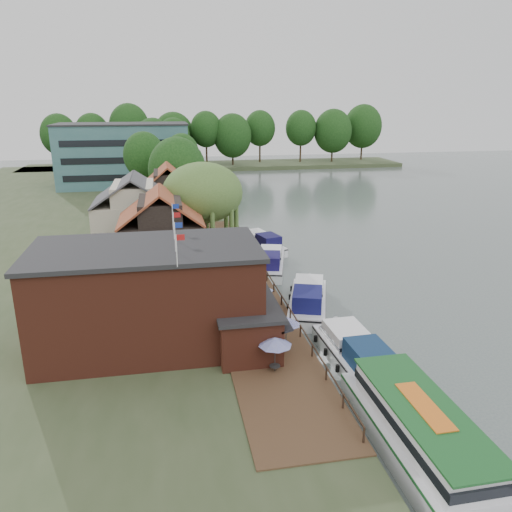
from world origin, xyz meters
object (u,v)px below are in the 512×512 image
cottage_c (168,197)px  cruiser_2 (270,260)px  swan (369,428)px  umbrella_2 (259,314)px  cottage_b (135,212)px  tour_boat (429,440)px  umbrella_3 (260,298)px  cruiser_3 (262,241)px  umbrella_1 (286,333)px  cottage_a (162,233)px  willow (203,211)px  umbrella_4 (255,290)px  cruiser_0 (356,350)px  hotel_block (124,155)px  cruiser_1 (308,296)px  umbrella_5 (246,277)px  umbrella_0 (275,354)px  pub (178,295)px

cottage_c → cruiser_2: size_ratio=0.85×
swan → umbrella_2: bearing=109.0°
cottage_b → tour_boat: cottage_b is taller
cottage_c → umbrella_3: size_ratio=3.58×
cruiser_3 → tour_boat: (0.80, -38.78, 0.40)m
umbrella_1 → umbrella_2: 3.65m
swan → cottage_b: bearing=111.3°
cottage_a → cruiser_2: bearing=9.8°
willow → umbrella_4: size_ratio=4.39×
umbrella_1 → umbrella_2: same height
cottage_c → cruiser_3: 14.85m
umbrella_1 → cottage_c: bearing=101.2°
cruiser_2 → cruiser_0: bearing=-70.8°
cruiser_0 → tour_boat: tour_boat is taller
hotel_block → cruiser_3: 50.30m
cottage_a → cottage_b: same height
umbrella_4 → cruiser_2: umbrella_4 is taller
cruiser_1 → swan: (-1.32, -16.75, -1.08)m
willow → cruiser_2: bearing=-24.3°
cottage_c → swan: (9.98, -44.83, -5.03)m
umbrella_5 → swan: bearing=-79.6°
umbrella_0 → tour_boat: bearing=-55.7°
willow → umbrella_5: bearing=-75.6°
pub → cruiser_2: 20.11m
cottage_b → umbrella_2: bearing=-67.6°
umbrella_3 → hotel_block: bearing=102.3°
willow → cruiser_1: size_ratio=0.98×
hotel_block → umbrella_1: size_ratio=10.69×
umbrella_3 → swan: umbrella_3 is taller
willow → umbrella_2: (2.45, -19.13, -3.93)m
umbrella_1 → cruiser_1: 9.45m
umbrella_1 → cruiser_3: bearing=82.4°
umbrella_4 → umbrella_5: same height
cottage_b → cruiser_1: bearing=-51.3°
umbrella_0 → cruiser_2: (4.47, 22.33, -1.07)m
cottage_a → tour_boat: cottage_a is taller
umbrella_3 → umbrella_5: 5.07m
cruiser_0 → cruiser_1: (-0.49, 9.94, -0.00)m
pub → umbrella_0: pub is taller
cottage_b → tour_boat: bearing=-68.1°
cottage_a → umbrella_0: bearing=-71.6°
cruiser_0 → willow: bearing=107.0°
umbrella_4 → swan: bearing=-78.5°
umbrella_2 → tour_boat: 15.97m
pub → cottage_b: bearing=99.1°
tour_boat → cottage_c: bearing=103.2°
cottage_a → cruiser_3: cottage_a is taller
cottage_b → cruiser_1: size_ratio=0.90×
umbrella_4 → tour_boat: 20.45m
umbrella_3 → cruiser_1: (4.64, 1.97, -0.98)m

